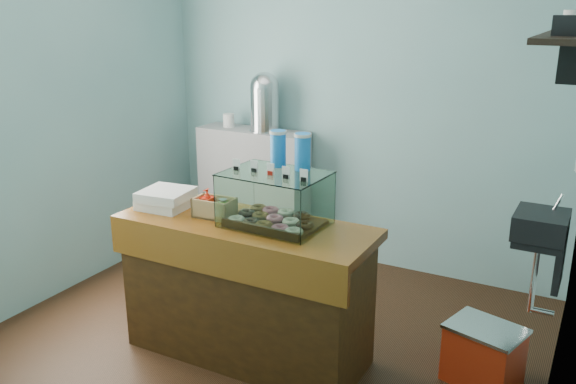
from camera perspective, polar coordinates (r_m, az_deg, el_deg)
The scene contains 9 objects.
ground at distance 4.27m, azimuth -1.95°, elevation -13.23°, with size 3.50×3.50×0.00m, color black.
room_shell at distance 3.70m, azimuth -1.81°, elevation 10.13°, with size 3.54×3.04×2.82m.
counter at distance 3.86m, azimuth -3.94°, elevation -9.03°, with size 1.60×0.60×0.90m.
back_shelf at distance 5.51m, azimuth -3.22°, elevation 0.24°, with size 1.00×0.32×1.10m, color gray.
display_case at distance 3.60m, azimuth -0.95°, elevation -0.37°, with size 0.60×0.45×0.54m.
condiment_crate at distance 3.78m, azimuth -6.97°, elevation -1.40°, with size 0.26×0.16×0.17m.
pastry_boxes at distance 4.00m, azimuth -11.32°, elevation -0.60°, with size 0.34×0.33×0.12m.
coffee_urn at distance 5.26m, azimuth -2.19°, elevation 8.55°, with size 0.28×0.28×0.51m.
red_cooler at distance 3.88m, azimuth 17.81°, elevation -14.29°, with size 0.49×0.42×0.37m.
Camera 1 is at (1.86, -3.17, 2.17)m, focal length 38.00 mm.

